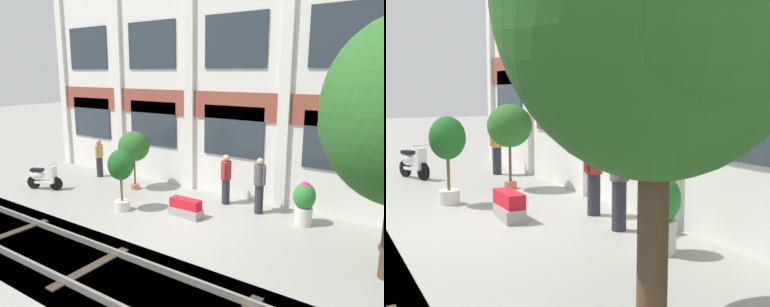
% 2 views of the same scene
% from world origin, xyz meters
% --- Properties ---
extents(ground_plane, '(80.00, 80.00, 0.00)m').
position_xyz_m(ground_plane, '(0.00, 0.00, 0.00)').
color(ground_plane, gray).
extents(apartment_facade, '(17.74, 0.64, 8.72)m').
position_xyz_m(apartment_facade, '(0.00, 3.17, 4.33)').
color(apartment_facade, silver).
rests_on(apartment_facade, ground).
extents(rail_tracks, '(25.38, 2.80, 0.43)m').
position_xyz_m(rail_tracks, '(-0.00, -3.11, -0.13)').
color(rail_tracks, '#5B5449').
rests_on(rail_tracks, ground).
extents(potted_plant_ribbed_drum, '(0.61, 0.61, 1.25)m').
position_xyz_m(potted_plant_ribbed_drum, '(2.84, 1.86, 0.70)').
color(potted_plant_ribbed_drum, beige).
rests_on(potted_plant_ribbed_drum, ground).
extents(potted_plant_tall_urn, '(0.78, 0.78, 1.92)m').
position_xyz_m(potted_plant_tall_urn, '(-2.13, -0.19, 1.31)').
color(potted_plant_tall_urn, beige).
rests_on(potted_plant_tall_urn, ground).
extents(potted_plant_terracotta_small, '(1.12, 1.12, 2.13)m').
position_xyz_m(potted_plant_terracotta_small, '(-3.30, 1.63, 1.56)').
color(potted_plant_terracotta_small, '#B76647').
rests_on(potted_plant_terracotta_small, ground).
extents(potted_plant_square_trough, '(1.09, 0.45, 0.54)m').
position_xyz_m(potted_plant_square_trough, '(-0.23, 0.51, 0.26)').
color(potted_plant_square_trough, gray).
rests_on(potted_plant_square_trough, ground).
extents(scooter_near_curb, '(1.31, 0.72, 0.98)m').
position_xyz_m(scooter_near_curb, '(-6.02, -0.30, 0.44)').
color(scooter_near_curb, black).
rests_on(scooter_near_curb, ground).
extents(resident_by_doorway, '(0.47, 0.34, 1.72)m').
position_xyz_m(resident_by_doorway, '(1.44, 1.97, 0.92)').
color(resident_by_doorway, '#282833').
rests_on(resident_by_doorway, ground).
extents(resident_watching_tracks, '(0.34, 0.51, 1.63)m').
position_xyz_m(resident_watching_tracks, '(0.20, 2.13, 0.87)').
color(resident_watching_tracks, '#282833').
rests_on(resident_watching_tracks, ground).
extents(resident_near_plants, '(0.34, 0.49, 1.53)m').
position_xyz_m(resident_near_plants, '(-5.63, 2.05, 0.82)').
color(resident_near_plants, '#282833').
rests_on(resident_near_plants, ground).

